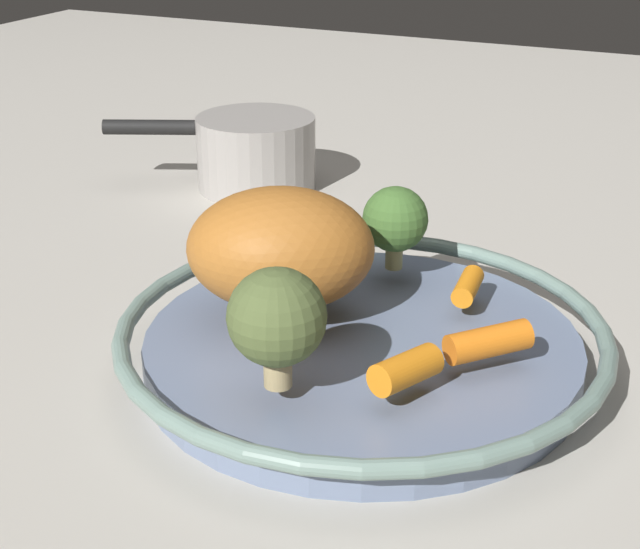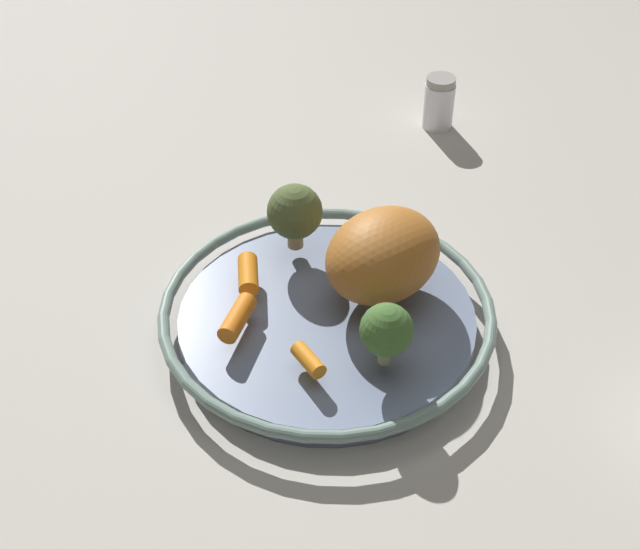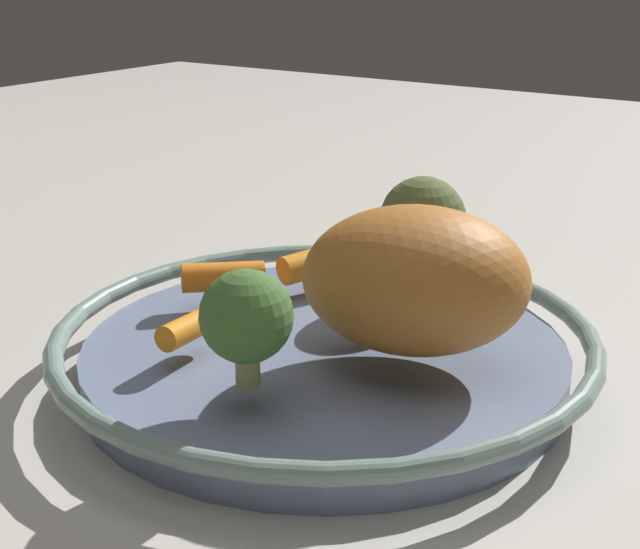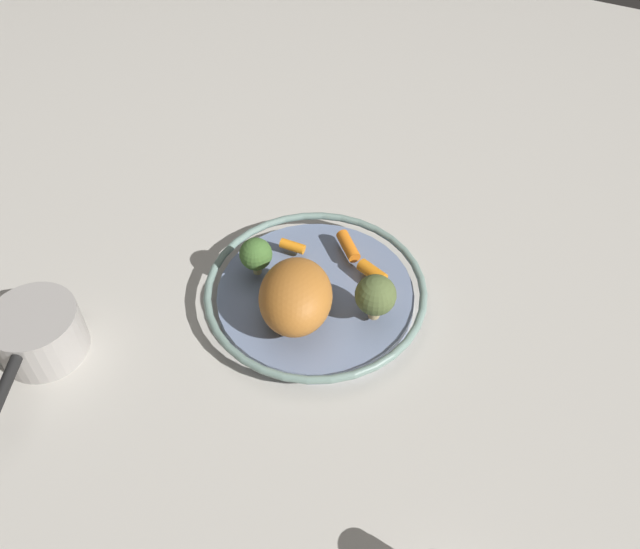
{
  "view_description": "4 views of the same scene",
  "coord_description": "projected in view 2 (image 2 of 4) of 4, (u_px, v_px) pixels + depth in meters",
  "views": [
    {
      "loc": [
        -0.22,
        0.55,
        0.34
      ],
      "look_at": [
        0.02,
        0.02,
        0.08
      ],
      "focal_mm": 53.66,
      "sensor_mm": 36.0,
      "label": 1
    },
    {
      "loc": [
        -0.3,
        -0.59,
        0.63
      ],
      "look_at": [
        0.0,
        0.02,
        0.06
      ],
      "focal_mm": 49.32,
      "sensor_mm": 36.0,
      "label": 2
    },
    {
      "loc": [
        0.3,
        -0.45,
        0.26
      ],
      "look_at": [
        -0.01,
        0.02,
        0.06
      ],
      "focal_mm": 52.67,
      "sensor_mm": 36.0,
      "label": 3
    },
    {
      "loc": [
        0.59,
        0.3,
        0.8
      ],
      "look_at": [
        -0.01,
        0.0,
        0.06
      ],
      "focal_mm": 37.15,
      "sensor_mm": 36.0,
      "label": 4
    }
  ],
  "objects": [
    {
      "name": "baby_carrot_left",
      "position": [
        308.0,
        360.0,
        0.82
      ],
      "size": [
        0.02,
        0.04,
        0.02
      ],
      "primitive_type": "cylinder",
      "rotation": [
        1.53,
        0.0,
        0.08
      ],
      "color": "orange",
      "rests_on": "serving_bowl"
    },
    {
      "name": "roast_chicken_piece",
      "position": [
        382.0,
        254.0,
        0.88
      ],
      "size": [
        0.16,
        0.15,
        0.09
      ],
      "primitive_type": "ellipsoid",
      "rotation": [
        0.0,
        0.0,
        0.4
      ],
      "color": "#AE6727",
      "rests_on": "serving_bowl"
    },
    {
      "name": "broccoli_floret_mid",
      "position": [
        387.0,
        330.0,
        0.8
      ],
      "size": [
        0.05,
        0.05,
        0.07
      ],
      "color": "tan",
      "rests_on": "serving_bowl"
    },
    {
      "name": "salt_shaker",
      "position": [
        439.0,
        103.0,
        1.21
      ],
      "size": [
        0.04,
        0.04,
        0.07
      ],
      "color": "white",
      "rests_on": "ground_plane"
    },
    {
      "name": "serving_bowl",
      "position": [
        327.0,
        318.0,
        0.9
      ],
      "size": [
        0.34,
        0.34,
        0.04
      ],
      "color": "slate",
      "rests_on": "ground_plane"
    },
    {
      "name": "baby_carrot_back",
      "position": [
        237.0,
        318.0,
        0.86
      ],
      "size": [
        0.05,
        0.05,
        0.02
      ],
      "primitive_type": "cylinder",
      "rotation": [
        1.6,
        0.0,
        2.38
      ],
      "color": "orange",
      "rests_on": "serving_bowl"
    },
    {
      "name": "broccoli_floret_edge",
      "position": [
        295.0,
        212.0,
        0.93
      ],
      "size": [
        0.06,
        0.06,
        0.08
      ],
      "color": "tan",
      "rests_on": "serving_bowl"
    },
    {
      "name": "ground_plane",
      "position": [
        327.0,
        332.0,
        0.91
      ],
      "size": [
        2.49,
        2.49,
        0.0
      ],
      "primitive_type": "plane",
      "color": "#B7B2A8"
    },
    {
      "name": "baby_carrot_right",
      "position": [
        248.0,
        274.0,
        0.91
      ],
      "size": [
        0.04,
        0.05,
        0.02
      ],
      "primitive_type": "cylinder",
      "rotation": [
        1.51,
        0.0,
        2.76
      ],
      "color": "orange",
      "rests_on": "serving_bowl"
    }
  ]
}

